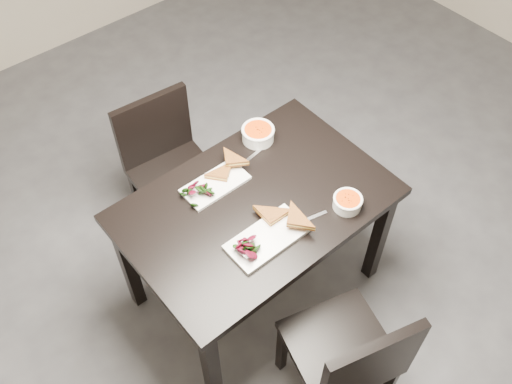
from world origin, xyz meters
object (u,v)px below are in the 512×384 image
at_px(table, 256,215).
at_px(chair_far, 167,162).
at_px(soup_bowl_far, 258,133).
at_px(soup_bowl_near, 348,202).
at_px(plate_near, 267,238).
at_px(plate_far, 215,184).
at_px(chair_near, 350,357).

distance_m(table, chair_far, 0.70).
relative_size(table, soup_bowl_far, 7.36).
bearing_deg(soup_bowl_near, soup_bowl_far, 93.44).
relative_size(chair_far, plate_near, 2.40).
relative_size(chair_far, soup_bowl_near, 6.42).
bearing_deg(plate_far, table, -67.04).
distance_m(plate_near, plate_far, 0.38).
height_order(plate_far, soup_bowl_far, soup_bowl_far).
bearing_deg(chair_near, table, 98.46).
distance_m(plate_near, soup_bowl_near, 0.40).
bearing_deg(table, chair_near, -97.35).
bearing_deg(chair_near, plate_near, 105.90).
distance_m(chair_near, plate_far, 0.96).
relative_size(table, plate_far, 3.90).
bearing_deg(chair_far, chair_near, -86.29).
relative_size(table, plate_near, 3.39).
height_order(chair_near, chair_far, same).
bearing_deg(chair_far, soup_bowl_far, -45.24).
xyz_separation_m(chair_near, plate_far, (0.01, 0.92, 0.27)).
bearing_deg(chair_far, plate_near, -87.29).
distance_m(plate_near, soup_bowl_far, 0.60).
relative_size(plate_near, soup_bowl_near, 2.67).
xyz_separation_m(plate_near, soup_bowl_near, (0.39, -0.09, 0.02)).
distance_m(table, plate_near, 0.23).
relative_size(chair_near, plate_near, 2.40).
bearing_deg(chair_far, plate_far, -87.79).
relative_size(plate_near, soup_bowl_far, 2.17).
height_order(chair_far, plate_far, chair_far).
bearing_deg(plate_near, chair_near, -89.91).
height_order(soup_bowl_near, soup_bowl_far, soup_bowl_far).
bearing_deg(soup_bowl_near, plate_near, 166.47).
xyz_separation_m(table, plate_near, (-0.09, -0.19, 0.11)).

